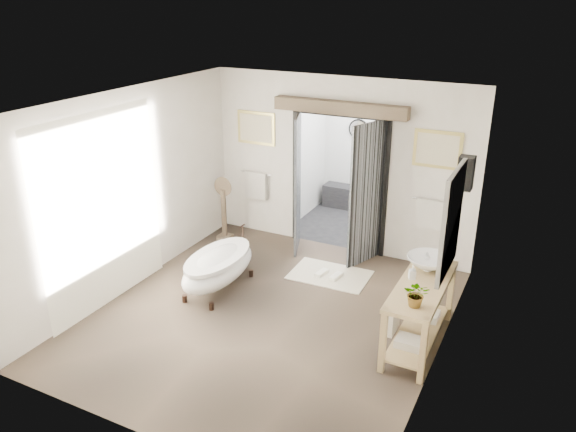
# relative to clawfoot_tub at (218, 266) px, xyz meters

# --- Properties ---
(ground_plane) EXTENTS (5.00, 5.00, 0.00)m
(ground_plane) POSITION_rel_clawfoot_tub_xyz_m (1.01, -0.33, -0.37)
(ground_plane) COLOR brown
(room_shell) EXTENTS (4.52, 5.02, 2.91)m
(room_shell) POSITION_rel_clawfoot_tub_xyz_m (0.97, -0.45, 1.49)
(room_shell) COLOR white
(room_shell) RESTS_ON ground_plane
(shower_room) EXTENTS (2.22, 2.01, 2.51)m
(shower_room) POSITION_rel_clawfoot_tub_xyz_m (1.01, 3.66, 0.54)
(shower_room) COLOR black
(shower_room) RESTS_ON ground_plane
(back_wall_dressing) EXTENTS (3.82, 0.78, 2.52)m
(back_wall_dressing) POSITION_rel_clawfoot_tub_xyz_m (1.01, 1.99, 1.19)
(back_wall_dressing) COLOR black
(back_wall_dressing) RESTS_ON ground_plane
(clawfoot_tub) EXTENTS (0.69, 1.55, 0.76)m
(clawfoot_tub) POSITION_rel_clawfoot_tub_xyz_m (0.00, 0.00, 0.00)
(clawfoot_tub) COLOR #2E1F17
(clawfoot_tub) RESTS_ON ground_plane
(vanity) EXTENTS (0.57, 1.60, 0.85)m
(vanity) POSITION_rel_clawfoot_tub_xyz_m (2.96, -0.07, 0.14)
(vanity) COLOR tan
(vanity) RESTS_ON ground_plane
(pedestal_mirror) EXTENTS (0.34, 0.22, 1.16)m
(pedestal_mirror) POSITION_rel_clawfoot_tub_xyz_m (-0.89, 1.55, 0.13)
(pedestal_mirror) COLOR brown
(pedestal_mirror) RESTS_ON ground_plane
(rug) EXTENTS (1.22, 0.84, 0.01)m
(rug) POSITION_rel_clawfoot_tub_xyz_m (1.31, 1.12, -0.36)
(rug) COLOR beige
(rug) RESTS_ON ground_plane
(slippers) EXTENTS (0.39, 0.28, 0.05)m
(slippers) POSITION_rel_clawfoot_tub_xyz_m (1.31, 1.07, -0.33)
(slippers) COLOR white
(slippers) RESTS_ON rug
(basin) EXTENTS (0.60, 0.60, 0.19)m
(basin) POSITION_rel_clawfoot_tub_xyz_m (2.95, 0.32, 0.57)
(basin) COLOR white
(basin) RESTS_ON vanity
(plant) EXTENTS (0.32, 0.29, 0.31)m
(plant) POSITION_rel_clawfoot_tub_xyz_m (3.04, -0.61, 0.64)
(plant) COLOR gray
(plant) RESTS_ON vanity
(soap_bottle_a) EXTENTS (0.11, 0.11, 0.18)m
(soap_bottle_a) POSITION_rel_clawfoot_tub_xyz_m (2.83, 0.01, 0.57)
(soap_bottle_a) COLOR gray
(soap_bottle_a) RESTS_ON vanity
(soap_bottle_b) EXTENTS (0.13, 0.13, 0.16)m
(soap_bottle_b) POSITION_rel_clawfoot_tub_xyz_m (2.89, 0.50, 0.56)
(soap_bottle_b) COLOR gray
(soap_bottle_b) RESTS_ON vanity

